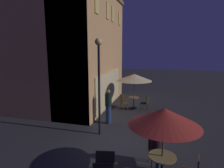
% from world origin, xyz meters
% --- Properties ---
extents(ground_plane, '(60.00, 60.00, 0.00)m').
position_xyz_m(ground_plane, '(0.00, 0.00, 0.00)').
color(ground_plane, '#27272A').
extents(cafe_building, '(7.25, 7.73, 8.15)m').
position_xyz_m(cafe_building, '(3.92, 3.89, 4.07)').
color(cafe_building, tan).
rests_on(cafe_building, ground).
extents(street_lamp_near_corner, '(0.31, 0.31, 4.20)m').
position_xyz_m(street_lamp_near_corner, '(0.89, 0.66, 2.86)').
color(street_lamp_near_corner, black).
rests_on(street_lamp_near_corner, ground).
extents(cafe_table_0, '(0.66, 0.66, 0.74)m').
position_xyz_m(cafe_table_0, '(5.04, -0.22, 0.51)').
color(cafe_table_0, black).
rests_on(cafe_table_0, ground).
extents(cafe_table_1, '(0.79, 0.79, 0.76)m').
position_xyz_m(cafe_table_1, '(-1.50, -2.06, 0.57)').
color(cafe_table_1, black).
rests_on(cafe_table_1, ground).
extents(patio_umbrella_0, '(2.21, 2.21, 2.22)m').
position_xyz_m(patio_umbrella_0, '(5.04, -0.22, 2.00)').
color(patio_umbrella_0, black).
rests_on(patio_umbrella_0, ground).
extents(patio_umbrella_1, '(1.99, 1.99, 2.17)m').
position_xyz_m(patio_umbrella_1, '(-1.50, -2.06, 1.91)').
color(patio_umbrella_1, black).
rests_on(patio_umbrella_1, ground).
extents(cafe_chair_0, '(0.56, 0.56, 0.97)m').
position_xyz_m(cafe_chair_0, '(4.52, 0.38, 0.58)').
color(cafe_chair_0, brown).
rests_on(cafe_chair_0, ground).
extents(cafe_chair_1, '(0.53, 0.53, 0.94)m').
position_xyz_m(cafe_chair_1, '(4.82, -1.01, 0.56)').
color(cafe_chair_1, black).
rests_on(cafe_chair_1, ground).
extents(cafe_chair_3, '(0.54, 0.54, 0.91)m').
position_xyz_m(cafe_chair_3, '(-0.74, -1.84, 0.55)').
color(cafe_chair_3, brown).
rests_on(cafe_chair_3, ground).
extents(patron_seated_0, '(0.54, 0.44, 1.26)m').
position_xyz_m(patron_seated_0, '(-0.88, -1.88, 0.71)').
color(patron_seated_0, '#1B2F47').
rests_on(patron_seated_0, ground).
extents(patron_standing_1, '(0.34, 0.34, 1.76)m').
position_xyz_m(patron_standing_1, '(2.20, 0.64, 0.89)').
color(patron_standing_1, navy).
rests_on(patron_standing_1, ground).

